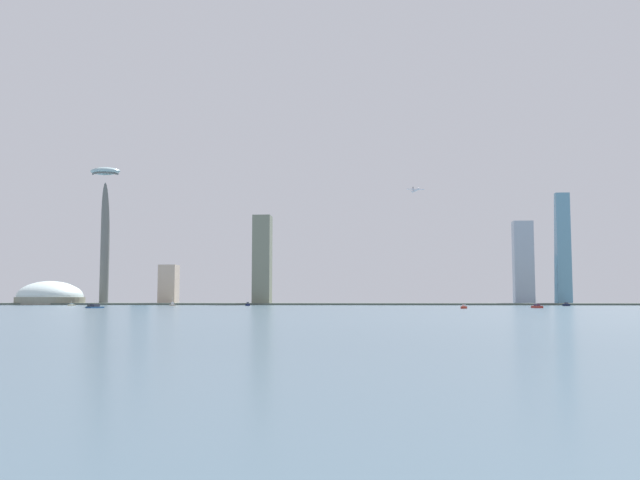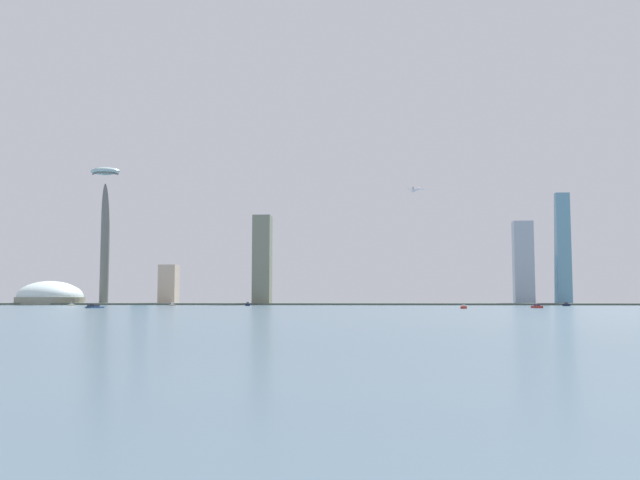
{
  "view_description": "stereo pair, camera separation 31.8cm",
  "coord_description": "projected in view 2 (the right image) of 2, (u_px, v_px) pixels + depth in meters",
  "views": [
    {
      "loc": [
        79.7,
        -501.97,
        8.65
      ],
      "look_at": [
        8.04,
        427.12,
        87.71
      ],
      "focal_mm": 38.8,
      "sensor_mm": 36.0,
      "label": 1
    },
    {
      "loc": [
        80.02,
        -501.94,
        8.65
      ],
      "look_at": [
        8.04,
        427.12,
        87.71
      ],
      "focal_mm": 38.8,
      "sensor_mm": 36.0,
      "label": 2
    }
  ],
  "objects": [
    {
      "name": "ground_plane",
      "position": [
        264.0,
        310.0,
        504.08
      ],
      "size": [
        6000.0,
        6000.0,
        0.0
      ],
      "primitive_type": "plane",
      "color": "#425A6A"
    },
    {
      "name": "waterfront_pier",
      "position": [
        315.0,
        304.0,
        935.76
      ],
      "size": [
        945.65,
        59.63,
        2.47
      ],
      "primitive_type": "cube",
      "color": "#4F5C50",
      "rests_on": "ground"
    },
    {
      "name": "observation_tower",
      "position": [
        106.0,
        202.0,
        1004.14
      ],
      "size": [
        46.23,
        46.23,
        292.5
      ],
      "color": "slate",
      "rests_on": "ground"
    },
    {
      "name": "stadium_dome",
      "position": [
        50.0,
        298.0,
        977.96
      ],
      "size": [
        95.12,
        95.12,
        45.39
      ],
      "color": "gray",
      "rests_on": "ground"
    },
    {
      "name": "skyscraper_0",
      "position": [
        539.0,
        279.0,
        1015.48
      ],
      "size": [
        24.68,
        16.33,
        80.32
      ],
      "color": "#6893A5",
      "rests_on": "ground"
    },
    {
      "name": "skyscraper_1",
      "position": [
        141.0,
        272.0,
        1067.83
      ],
      "size": [
        27.16,
        13.53,
        99.36
      ],
      "color": "#7392A2",
      "rests_on": "ground"
    },
    {
      "name": "skyscraper_2",
      "position": [
        262.0,
        260.0,
        940.87
      ],
      "size": [
        23.86,
        26.85,
        121.78
      ],
      "color": "slate",
      "rests_on": "ground"
    },
    {
      "name": "skyscraper_3",
      "position": [
        169.0,
        285.0,
        985.63
      ],
      "size": [
        24.41,
        26.09,
        56.57
      ],
      "color": "#C5AE9A",
      "rests_on": "ground"
    },
    {
      "name": "skyscraper_4",
      "position": [
        266.0,
        280.0,
        1054.11
      ],
      "size": [
        19.31,
        13.91,
        77.99
      ],
      "color": "#B1B69F",
      "rests_on": "ground"
    },
    {
      "name": "skyscraper_5",
      "position": [
        97.0,
        272.0,
        1038.54
      ],
      "size": [
        26.75,
        19.45,
        101.45
      ],
      "color": "#A29982",
      "rests_on": "ground"
    },
    {
      "name": "skyscraper_6",
      "position": [
        523.0,
        263.0,
        984.98
      ],
      "size": [
        27.69,
        17.97,
        119.15
      ],
      "color": "#99A9BC",
      "rests_on": "ground"
    },
    {
      "name": "skyscraper_7",
      "position": [
        562.0,
        249.0,
        995.3
      ],
      "size": [
        19.87,
        25.48,
        174.09
      ],
      "color": "#5D91AC",
      "rests_on": "ground"
    },
    {
      "name": "boat_0",
      "position": [
        566.0,
        305.0,
        803.77
      ],
      "size": [
        9.51,
        7.26,
        4.28
      ],
      "rotation": [
        0.0,
        0.0,
        0.49
      ],
      "color": "#111934",
      "rests_on": "ground"
    },
    {
      "name": "boat_1",
      "position": [
        248.0,
        304.0,
        817.7
      ],
      "size": [
        4.64,
        6.81,
        10.45
      ],
      "rotation": [
        0.0,
        0.0,
        4.25
      ],
      "color": "#0E163A",
      "rests_on": "ground"
    },
    {
      "name": "boat_2",
      "position": [
        89.0,
        306.0,
        659.36
      ],
      "size": [
        11.53,
        16.93,
        4.24
      ],
      "rotation": [
        0.0,
        0.0,
        1.97
      ],
      "color": "#171D30",
      "rests_on": "ground"
    },
    {
      "name": "boat_3",
      "position": [
        464.0,
        307.0,
        593.42
      ],
      "size": [
        6.03,
        6.38,
        3.5
      ],
      "rotation": [
        0.0,
        0.0,
        3.99
      ],
      "color": "#AA2E1E",
      "rests_on": "ground"
    },
    {
      "name": "boat_4",
      "position": [
        172.0,
        305.0,
        799.12
      ],
      "size": [
        6.95,
        5.42,
        10.81
      ],
      "rotation": [
        0.0,
        0.0,
        3.67
      ],
      "color": "beige",
      "rests_on": "ground"
    },
    {
      "name": "boat_5",
      "position": [
        537.0,
        306.0,
        627.01
      ],
      "size": [
        7.64,
        17.07,
        8.88
      ],
      "rotation": [
        0.0,
        0.0,
        1.78
      ],
      "color": "#A72F28",
      "rests_on": "ground"
    },
    {
      "name": "boat_6",
      "position": [
        71.0,
        305.0,
        823.61
      ],
      "size": [
        6.25,
        10.02,
        6.36
      ],
      "rotation": [
        0.0,
        0.0,
        4.31
      ],
      "color": "beige",
      "rests_on": "ground"
    },
    {
      "name": "boat_7",
      "position": [
        95.0,
        307.0,
        627.13
      ],
      "size": [
        11.74,
        18.89,
        7.23
      ],
      "rotation": [
        0.0,
        0.0,
        1.25
      ],
      "color": "navy",
      "rests_on": "ground"
    },
    {
      "name": "airplane",
      "position": [
        416.0,
        190.0,
        946.71
      ],
      "size": [
        24.61,
        26.95,
        7.88
      ],
      "rotation": [
        0.0,
        0.0,
        4.97
      ],
      "color": "silver"
    }
  ]
}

